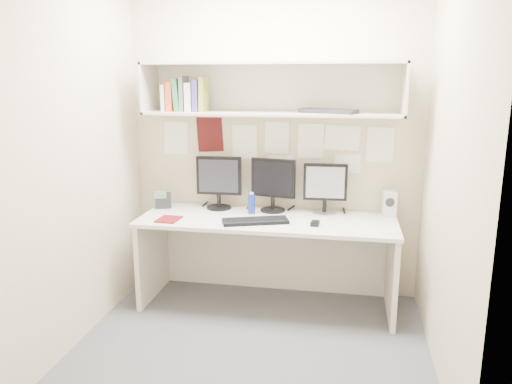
% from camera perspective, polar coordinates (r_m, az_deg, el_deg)
% --- Properties ---
extents(floor, '(2.40, 2.00, 0.01)m').
position_cam_1_polar(floor, '(3.61, -0.47, -17.05)').
color(floor, '#46464B').
rests_on(floor, ground).
extents(wall_back, '(2.40, 0.02, 2.60)m').
position_cam_1_polar(wall_back, '(4.14, 2.13, 5.97)').
color(wall_back, '#BEAF91').
rests_on(wall_back, ground).
extents(wall_front, '(2.40, 0.02, 2.60)m').
position_cam_1_polar(wall_front, '(2.21, -5.44, -0.35)').
color(wall_front, '#BEAF91').
rests_on(wall_front, ground).
extents(wall_left, '(0.02, 2.00, 2.60)m').
position_cam_1_polar(wall_left, '(3.59, -19.73, 4.12)').
color(wall_left, '#BEAF91').
rests_on(wall_left, ground).
extents(wall_right, '(0.02, 2.00, 2.60)m').
position_cam_1_polar(wall_right, '(3.17, 21.36, 2.88)').
color(wall_right, '#BEAF91').
rests_on(wall_right, ground).
extents(desk, '(2.00, 0.70, 0.73)m').
position_cam_1_polar(desk, '(4.03, 1.29, -7.94)').
color(desk, beige).
rests_on(desk, floor).
extents(overhead_hutch, '(2.00, 0.38, 0.40)m').
position_cam_1_polar(overhead_hutch, '(3.97, 1.88, 11.75)').
color(overhead_hutch, beige).
rests_on(overhead_hutch, wall_back).
extents(pinned_papers, '(1.92, 0.01, 0.48)m').
position_cam_1_polar(pinned_papers, '(4.14, 2.11, 5.27)').
color(pinned_papers, white).
rests_on(pinned_papers, wall_back).
extents(monitor_left, '(0.38, 0.21, 0.44)m').
position_cam_1_polar(monitor_left, '(4.16, -4.26, 1.36)').
color(monitor_left, black).
rests_on(monitor_left, desk).
extents(monitor_center, '(0.37, 0.20, 0.43)m').
position_cam_1_polar(monitor_center, '(4.07, 1.97, 1.09)').
color(monitor_center, black).
rests_on(monitor_center, desk).
extents(monitor_right, '(0.35, 0.19, 0.41)m').
position_cam_1_polar(monitor_right, '(4.03, 7.91, 0.68)').
color(monitor_right, '#A5A5AA').
rests_on(monitor_right, desk).
extents(keyboard, '(0.53, 0.33, 0.02)m').
position_cam_1_polar(keyboard, '(3.78, -0.08, -3.33)').
color(keyboard, black).
rests_on(keyboard, desk).
extents(mouse, '(0.07, 0.10, 0.03)m').
position_cam_1_polar(mouse, '(3.74, 6.77, -3.58)').
color(mouse, black).
rests_on(mouse, desk).
extents(speaker, '(0.11, 0.12, 0.20)m').
position_cam_1_polar(speaker, '(4.09, 14.99, -1.24)').
color(speaker, beige).
rests_on(speaker, desk).
extents(blue_bottle, '(0.06, 0.06, 0.18)m').
position_cam_1_polar(blue_bottle, '(4.01, -0.51, -1.34)').
color(blue_bottle, navy).
rests_on(blue_bottle, desk).
extents(maroon_notebook, '(0.18, 0.21, 0.01)m').
position_cam_1_polar(maroon_notebook, '(3.91, -9.95, -3.09)').
color(maroon_notebook, '#570E10').
rests_on(maroon_notebook, desk).
extents(desk_phone, '(0.16, 0.15, 0.16)m').
position_cam_1_polar(desk_phone, '(4.28, -10.57, -0.94)').
color(desk_phone, black).
rests_on(desk_phone, desk).
extents(book_stack, '(0.34, 0.17, 0.28)m').
position_cam_1_polar(book_stack, '(4.05, -8.08, 10.84)').
color(book_stack, '#BBBBB4').
rests_on(book_stack, overhead_hutch).
extents(hutch_tray, '(0.47, 0.32, 0.03)m').
position_cam_1_polar(hutch_tray, '(3.86, 8.25, 9.14)').
color(hutch_tray, black).
rests_on(hutch_tray, overhead_hutch).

